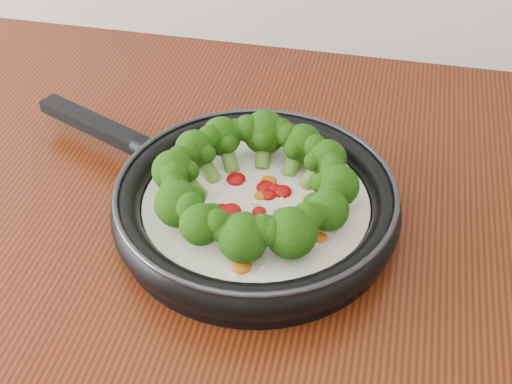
# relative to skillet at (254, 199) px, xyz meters

# --- Properties ---
(skillet) EXTENTS (0.56, 0.45, 0.10)m
(skillet) POSITION_rel_skillet_xyz_m (0.00, 0.00, 0.00)
(skillet) COLOR black
(skillet) RESTS_ON counter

